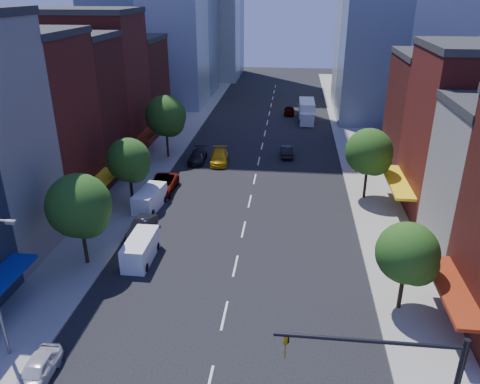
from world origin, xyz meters
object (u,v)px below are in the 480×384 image
(parked_car_second, at_px, (142,227))
(cargo_van_near, at_px, (140,250))
(parked_car_rear, at_px, (198,156))
(pedestrian_far, at_px, (80,225))
(parked_car_third, at_px, (162,185))
(traffic_car_oncoming, at_px, (287,151))
(parked_car_front, at_px, (37,371))
(traffic_car_far, at_px, (289,110))
(taxi, at_px, (219,157))
(box_truck, at_px, (307,112))
(cargo_van_far, at_px, (149,200))

(parked_car_second, xyz_separation_m, cargo_van_near, (1.18, -4.11, 0.27))
(parked_car_rear, distance_m, pedestrian_far, 20.54)
(parked_car_third, bearing_deg, cargo_van_near, -82.59)
(pedestrian_far, bearing_deg, traffic_car_oncoming, 165.89)
(parked_car_front, relative_size, parked_car_rear, 0.82)
(parked_car_front, relative_size, traffic_car_far, 0.93)
(parked_car_third, xyz_separation_m, traffic_car_oncoming, (12.79, 12.78, -0.10))
(traffic_car_far, bearing_deg, parked_car_front, 77.81)
(pedestrian_far, bearing_deg, parked_car_front, 39.11)
(taxi, xyz_separation_m, box_truck, (10.95, 21.01, 0.75))
(cargo_van_near, bearing_deg, parked_car_front, -98.42)
(parked_car_front, xyz_separation_m, taxi, (4.58, 35.46, 0.08))
(parked_car_third, bearing_deg, box_truck, 62.30)
(cargo_van_far, relative_size, taxi, 0.95)
(parked_car_rear, distance_m, box_truck, 24.99)
(cargo_van_far, distance_m, traffic_car_oncoming, 21.35)
(taxi, distance_m, pedestrian_far, 21.46)
(parked_car_rear, distance_m, traffic_car_oncoming, 11.37)
(parked_car_third, height_order, box_truck, box_truck)
(taxi, height_order, traffic_car_far, taxi)
(pedestrian_far, bearing_deg, parked_car_second, 119.80)
(parked_car_rear, height_order, box_truck, box_truck)
(parked_car_third, distance_m, cargo_van_near, 13.62)
(traffic_car_far, distance_m, box_truck, 4.90)
(cargo_van_near, relative_size, traffic_car_far, 1.11)
(parked_car_third, bearing_deg, traffic_car_far, 69.03)
(parked_car_front, relative_size, pedestrian_far, 2.43)
(traffic_car_oncoming, bearing_deg, traffic_car_far, -93.90)
(parked_car_third, height_order, cargo_van_near, cargo_van_near)
(parked_car_front, distance_m, cargo_van_far, 21.81)
(cargo_van_far, relative_size, box_truck, 0.62)
(cargo_van_near, bearing_deg, taxi, 83.21)
(traffic_car_oncoming, bearing_deg, parked_car_front, 67.82)
(parked_car_second, relative_size, box_truck, 0.54)
(traffic_car_far, relative_size, pedestrian_far, 2.61)
(parked_car_front, xyz_separation_m, parked_car_third, (-0.04, 26.04, 0.13))
(traffic_car_oncoming, xyz_separation_m, traffic_car_far, (-0.03, 21.58, 0.02))
(cargo_van_near, xyz_separation_m, box_truck, (13.67, 43.91, 0.52))
(cargo_van_near, bearing_deg, parked_car_second, 105.98)
(traffic_car_oncoming, height_order, box_truck, box_truck)
(taxi, bearing_deg, traffic_car_far, 66.42)
(cargo_van_near, distance_m, pedestrian_far, 7.32)
(taxi, bearing_deg, parked_car_rear, 172.39)
(parked_car_rear, height_order, traffic_car_far, traffic_car_far)
(parked_car_second, xyz_separation_m, cargo_van_far, (-0.84, 5.15, 0.28))
(parked_car_rear, xyz_separation_m, traffic_car_far, (10.86, 24.85, 0.02))
(pedestrian_far, bearing_deg, parked_car_third, 178.73)
(cargo_van_near, bearing_deg, box_truck, 72.70)
(parked_car_third, xyz_separation_m, pedestrian_far, (-4.54, -9.99, 0.16))
(taxi, height_order, pedestrian_far, pedestrian_far)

